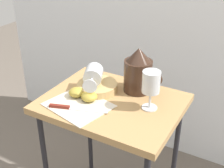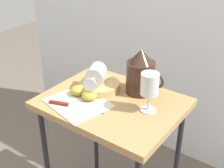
{
  "view_description": "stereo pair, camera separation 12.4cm",
  "coord_description": "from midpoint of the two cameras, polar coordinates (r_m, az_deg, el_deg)",
  "views": [
    {
      "loc": [
        0.54,
        -0.96,
        1.36
      ],
      "look_at": [
        0.0,
        0.0,
        0.77
      ],
      "focal_mm": 48.67,
      "sensor_mm": 36.0,
      "label": 1
    },
    {
      "loc": [
        0.64,
        -0.89,
        1.36
      ],
      "look_at": [
        0.0,
        0.0,
        0.77
      ],
      "focal_mm": 48.67,
      "sensor_mm": 36.0,
      "label": 2
    }
  ],
  "objects": [
    {
      "name": "apple_half_right",
      "position": [
        1.28,
        -7.08,
        -2.42
      ],
      "size": [
        0.07,
        0.07,
        0.04
      ],
      "primitive_type": "ellipsoid",
      "color": "#B29938",
      "rests_on": "linen_napkin"
    },
    {
      "name": "linen_napkin",
      "position": [
        1.26,
        -9.12,
        -4.03
      ],
      "size": [
        0.29,
        0.26,
        0.0
      ],
      "primitive_type": "cube",
      "rotation": [
        0.0,
        0.0,
        -0.23
      ],
      "color": "beige",
      "rests_on": "table"
    },
    {
      "name": "apple_half_left",
      "position": [
        1.32,
        -9.36,
        -1.61
      ],
      "size": [
        0.07,
        0.07,
        0.04
      ],
      "primitive_type": "ellipsoid",
      "color": "#B29938",
      "rests_on": "linen_napkin"
    },
    {
      "name": "curtain_drape",
      "position": [
        1.75,
        8.85,
        12.99
      ],
      "size": [
        2.4,
        0.03,
        1.82
      ],
      "primitive_type": "cube",
      "color": "white",
      "rests_on": "ground_plane"
    },
    {
      "name": "basket_tray",
      "position": [
        1.36,
        -5.42,
        -0.62
      ],
      "size": [
        0.18,
        0.18,
        0.03
      ],
      "primitive_type": "cylinder",
      "color": "tan",
      "rests_on": "table"
    },
    {
      "name": "wine_glass_upright",
      "position": [
        1.18,
        4.37,
        -0.09
      ],
      "size": [
        0.07,
        0.07,
        0.16
      ],
      "color": "silver",
      "rests_on": "table"
    },
    {
      "name": "wine_glass_tipped_near",
      "position": [
        1.33,
        -6.22,
        1.62
      ],
      "size": [
        0.13,
        0.17,
        0.08
      ],
      "color": "silver",
      "rests_on": "basket_tray"
    },
    {
      "name": "knife",
      "position": [
        1.24,
        -10.88,
        -4.49
      ],
      "size": [
        0.23,
        0.09,
        0.01
      ],
      "color": "silver",
      "rests_on": "linen_napkin"
    },
    {
      "name": "pitcher",
      "position": [
        1.32,
        2.26,
        1.8
      ],
      "size": [
        0.18,
        0.12,
        0.2
      ],
      "color": "#382319",
      "rests_on": "table"
    },
    {
      "name": "table",
      "position": [
        1.32,
        -2.71,
        -5.87
      ],
      "size": [
        0.58,
        0.45,
        0.69
      ],
      "color": "#AD8451",
      "rests_on": "ground_plane"
    }
  ]
}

